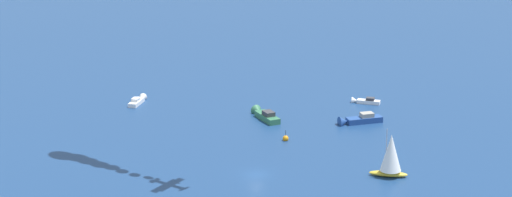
% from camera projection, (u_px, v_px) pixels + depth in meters
% --- Properties ---
extents(ground_plane, '(2000.00, 2000.00, 0.00)m').
position_uv_depth(ground_plane, '(256.00, 175.00, 175.10)').
color(ground_plane, navy).
extents(motorboat_far_stbd, '(3.63, 8.82, 2.49)m').
position_uv_depth(motorboat_far_stbd, '(265.00, 115.00, 203.62)').
color(motorboat_far_stbd, '#33704C').
rests_on(motorboat_far_stbd, ground_plane).
extents(motorboat_inshore, '(8.79, 4.75, 2.48)m').
position_uv_depth(motorboat_inshore, '(358.00, 120.00, 200.83)').
color(motorboat_inshore, '#23478C').
rests_on(motorboat_inshore, ground_plane).
extents(motorboat_offshore, '(4.69, 5.40, 1.66)m').
position_uv_depth(motorboat_offshore, '(365.00, 101.00, 213.12)').
color(motorboat_offshore, white).
rests_on(motorboat_offshore, ground_plane).
extents(sailboat_ahead, '(5.69, 5.81, 8.19)m').
position_uv_depth(sailboat_ahead, '(391.00, 155.00, 173.24)').
color(sailboat_ahead, gold).
rests_on(sailboat_ahead, ground_plane).
extents(motorboat_mid_cluster, '(6.00, 5.36, 1.86)m').
position_uv_depth(motorboat_mid_cluster, '(138.00, 101.00, 213.21)').
color(motorboat_mid_cluster, white).
rests_on(motorboat_mid_cluster, ground_plane).
extents(marker_buoy, '(1.10, 1.10, 2.10)m').
position_uv_depth(marker_buoy, '(286.00, 138.00, 191.40)').
color(marker_buoy, orange).
rests_on(marker_buoy, ground_plane).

